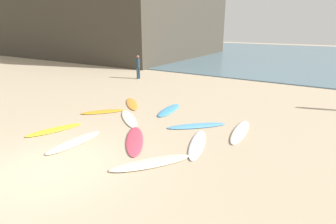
% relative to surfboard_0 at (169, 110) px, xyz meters
% --- Properties ---
extents(ground_plane, '(120.00, 120.00, 0.00)m').
position_rel_surfboard_0_xyz_m(ground_plane, '(0.19, -6.38, -0.04)').
color(ground_plane, tan).
extents(ocean_water, '(120.00, 40.00, 0.08)m').
position_rel_surfboard_0_xyz_m(ocean_water, '(0.19, 29.36, -0.00)').
color(ocean_water, slate).
rests_on(ocean_water, ground_plane).
extents(coastal_headland, '(31.62, 20.82, 10.75)m').
position_rel_surfboard_0_xyz_m(coastal_headland, '(-24.26, 18.41, 5.33)').
color(coastal_headland, '#3D382D').
rests_on(coastal_headland, ground_plane).
extents(surfboard_0, '(0.93, 2.23, 0.08)m').
position_rel_surfboard_0_xyz_m(surfboard_0, '(0.00, 0.00, 0.00)').
color(surfboard_0, '#489CDD').
rests_on(surfboard_0, ground_plane).
extents(surfboard_1, '(0.64, 2.28, 0.09)m').
position_rel_surfboard_0_xyz_m(surfboard_1, '(-0.76, -4.84, 0.00)').
color(surfboard_1, '#F5E2BF').
rests_on(surfboard_1, ground_plane).
extents(surfboard_2, '(2.04, 1.98, 0.07)m').
position_rel_surfboard_0_xyz_m(surfboard_2, '(-2.19, -0.10, -0.01)').
color(surfboard_2, orange).
rests_on(surfboard_2, ground_plane).
extents(surfboard_3, '(1.29, 2.50, 0.07)m').
position_rel_surfboard_0_xyz_m(surfboard_3, '(2.86, -2.66, -0.01)').
color(surfboard_3, white).
rests_on(surfboard_3, ground_plane).
extents(surfboard_4, '(2.06, 2.38, 0.08)m').
position_rel_surfboard_0_xyz_m(surfboard_4, '(0.88, -3.59, -0.00)').
color(surfboard_4, '#D3445C').
rests_on(surfboard_4, ground_plane).
extents(surfboard_5, '(2.22, 1.92, 0.07)m').
position_rel_surfboard_0_xyz_m(surfboard_5, '(-0.81, -1.93, -0.01)').
color(surfboard_5, silver).
rests_on(surfboard_5, ground_plane).
extents(surfboard_6, '(1.08, 2.17, 0.08)m').
position_rel_surfboard_0_xyz_m(surfboard_6, '(-2.35, -4.51, -0.00)').
color(surfboard_6, yellow).
rests_on(surfboard_6, ground_plane).
extents(surfboard_7, '(0.85, 2.62, 0.08)m').
position_rel_surfboard_0_xyz_m(surfboard_7, '(3.71, -0.80, -0.00)').
color(surfboard_7, white).
rests_on(surfboard_7, ground_plane).
extents(surfboard_8, '(2.07, 2.08, 0.07)m').
position_rel_surfboard_0_xyz_m(surfboard_8, '(2.05, -1.13, -0.01)').
color(surfboard_8, '#56A2E2').
rests_on(surfboard_8, ground_plane).
extents(surfboard_9, '(1.91, 2.36, 0.09)m').
position_rel_surfboard_0_xyz_m(surfboard_9, '(2.33, -4.60, 0.00)').
color(surfboard_9, beige).
rests_on(surfboard_9, ground_plane).
extents(surfboard_10, '(1.66, 1.85, 0.07)m').
position_rel_surfboard_0_xyz_m(surfboard_10, '(-2.47, -1.87, -0.01)').
color(surfboard_10, orange).
rests_on(surfboard_10, ground_plane).
extents(beachgoer_near, '(0.29, 0.34, 1.76)m').
position_rel_surfboard_0_xyz_m(beachgoer_near, '(-6.29, 5.50, 0.94)').
color(beachgoer_near, '#1E3342').
rests_on(beachgoer_near, ground_plane).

